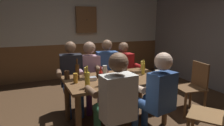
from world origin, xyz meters
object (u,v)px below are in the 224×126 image
Objects in this scene: pint_glass_8 at (114,81)px; table_candle at (114,80)px; person_1 at (91,73)px; pint_glass_3 at (157,75)px; pint_glass_5 at (67,75)px; person_0 at (72,74)px; pint_glass_7 at (105,69)px; pint_glass_2 at (75,78)px; plate_0 at (124,73)px; bottle_3 at (87,79)px; chair_empty_near_left at (193,86)px; pint_glass_0 at (131,77)px; person_3 at (125,70)px; wall_dart_cabinet at (86,20)px; bottle_1 at (77,71)px; bottle_0 at (143,68)px; condiment_caddy at (91,79)px; dining_table at (115,85)px; pint_glass_1 at (99,73)px; person_4 at (115,99)px; chair_empty_near_right at (216,115)px; bottle_2 at (101,78)px; person_5 at (156,93)px; person_2 at (108,70)px; pint_glass_6 at (86,71)px.

table_candle is at bearing 69.12° from pint_glass_8.
person_1 is 1.24m from pint_glass_3.
person_0 is at bearing 69.35° from pint_glass_5.
pint_glass_2 is at bearing -148.51° from pint_glass_7.
bottle_3 is at bearing -150.37° from plate_0.
pint_glass_7 is at bearing 81.59° from table_candle.
chair_empty_near_left is 1.33m from pint_glass_0.
table_candle is 0.65m from pint_glass_3.
wall_dart_cabinet is (-0.13, 2.08, 0.95)m from person_3.
person_1 is 4.03× the size of bottle_1.
bottle_0 is 0.63m from pint_glass_7.
pint_glass_7 reaches higher than condiment_caddy.
pint_glass_2 is (-0.84, -0.17, 0.06)m from plate_0.
pint_glass_5 reaches higher than table_candle.
chair_empty_near_left is (1.57, -0.86, -0.19)m from person_1.
bottle_0 is (1.03, -0.65, 0.15)m from person_0.
pint_glass_0 is at bearing -67.96° from dining_table.
pint_glass_1 is at bearing 35.52° from condiment_caddy.
pint_glass_5 is (-0.16, 0.50, -0.05)m from bottle_3.
person_1 is 0.99m from pint_glass_0.
bottle_3 is 0.28m from pint_glass_2.
table_candle is 0.64× the size of pint_glass_7.
person_4 is at bearing -65.08° from pint_glass_2.
bottle_2 is (-1.14, 0.88, 0.35)m from chair_empty_near_right.
pint_glass_5 is (-1.50, 1.37, 0.31)m from chair_empty_near_right.
table_candle is at bearing 54.39° from person_3.
pint_glass_0 is at bearing -32.81° from pint_glass_5.
bottle_1 is 2.47× the size of pint_glass_5.
person_5 is at bearing 128.21° from person_0.
bottle_2 is at bearing -80.76° from condiment_caddy.
person_1 is 1.40m from person_5.
chair_empty_near_left is (1.11, 0.46, -0.19)m from person_5.
table_candle is (-1.51, 0.00, 0.29)m from chair_empty_near_left.
pint_glass_1 is 1.06× the size of pint_glass_5.
chair_empty_near_left is 0.98m from bottle_0.
person_0 is at bearing 90.75° from chair_empty_near_right.
person_4 reaches higher than pint_glass_3.
person_1 is at bearing 52.95° from bottle_1.
pint_glass_3 is at bearing 17.46° from person_4.
plate_0 is (-0.06, 0.82, 0.07)m from person_5.
pint_glass_5 is at bearing 175.17° from plate_0.
pint_glass_8 is 3.22m from wall_dart_cabinet.
bottle_1 reaches higher than dining_table.
person_4 reaches higher than dining_table.
person_2 is 5.66× the size of plate_0.
person_4 is at bearing -111.92° from table_candle.
person_3 is 0.91m from pint_glass_1.
pint_glass_6 is at bearing 164.86° from plate_0.
pint_glass_2 is 1.09× the size of pint_glass_6.
pint_glass_1 is at bearing 62.33° from person_2.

